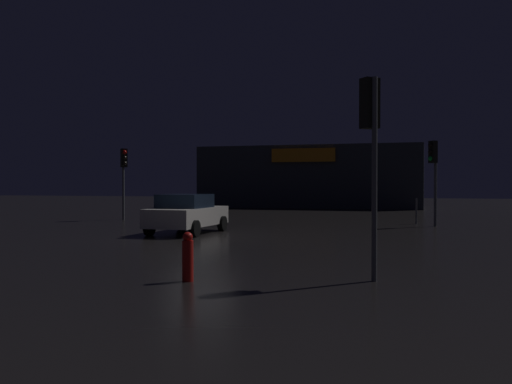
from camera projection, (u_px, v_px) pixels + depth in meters
ground_plane at (200, 238)px, 19.82m from camera, size 120.00×120.00×0.00m
store_building at (313, 177)px, 46.95m from camera, size 17.75×8.11×4.94m
traffic_signal_opposite at (124, 167)px, 29.62m from camera, size 0.42×0.42×3.76m
traffic_signal_cross_left at (434, 164)px, 24.99m from camera, size 0.42×0.42×3.82m
traffic_signal_cross_right at (370, 126)px, 11.00m from camera, size 0.42×0.42×3.97m
car_near at (187, 213)px, 21.51m from camera, size 2.07×4.18×1.51m
fire_hydrant at (188, 257)px, 10.90m from camera, size 0.22×0.22×0.96m
bollard_kerb_a at (416, 211)px, 26.64m from camera, size 0.08×0.08×1.22m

